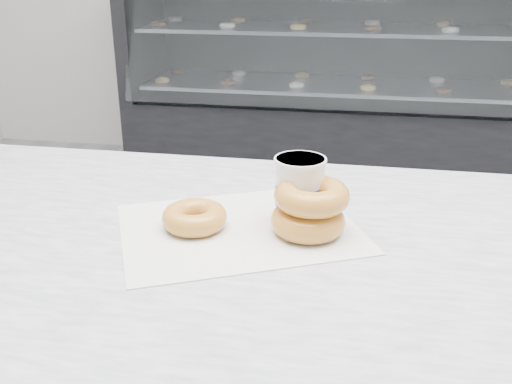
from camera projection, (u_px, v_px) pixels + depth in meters
display_case at (333, 99)px, 3.41m from camera, size 2.40×0.74×1.25m
wax_paper at (239, 228)px, 0.84m from camera, size 0.42×0.38×0.00m
donut_single at (195, 217)px, 0.83m from camera, size 0.10×0.10×0.03m
donut_stack at (310, 208)px, 0.81m from camera, size 0.13×0.13×0.08m
coffee_cup at (299, 190)px, 0.84m from camera, size 0.08×0.08×0.10m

